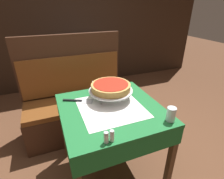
# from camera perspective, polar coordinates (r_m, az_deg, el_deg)

# --- Properties ---
(ground_plane) EXTENTS (14.00, 14.00, 0.00)m
(ground_plane) POSITION_cam_1_polar(r_m,az_deg,el_deg) (2.04, -0.28, -24.57)
(ground_plane) COLOR brown
(dining_table_front) EXTENTS (0.86, 0.86, 0.78)m
(dining_table_front) POSITION_cam_1_polar(r_m,az_deg,el_deg) (1.58, -0.33, -9.20)
(dining_table_front) COLOR #1E6B33
(dining_table_front) RESTS_ON ground_plane
(dining_table_rear) EXTENTS (0.75, 0.75, 0.78)m
(dining_table_rear) POSITION_cam_1_polar(r_m,az_deg,el_deg) (3.22, -7.77, 9.51)
(dining_table_rear) COLOR #194799
(dining_table_rear) RESTS_ON ground_plane
(booth_bench) EXTENTS (1.30, 0.54, 1.26)m
(booth_bench) POSITION_cam_1_polar(r_m,az_deg,el_deg) (2.36, -11.26, -5.69)
(booth_bench) COLOR #3D2316
(booth_bench) RESTS_ON ground_plane
(back_wall_panel) EXTENTS (6.00, 0.04, 2.40)m
(back_wall_panel) POSITION_cam_1_polar(r_m,az_deg,el_deg) (3.60, -14.98, 19.39)
(back_wall_panel) COLOR black
(back_wall_panel) RESTS_ON ground_plane
(pizza_pan_stand) EXTENTS (0.41, 0.41, 0.09)m
(pizza_pan_stand) POSITION_cam_1_polar(r_m,az_deg,el_deg) (1.62, -0.39, -0.40)
(pizza_pan_stand) COLOR #ADADB2
(pizza_pan_stand) RESTS_ON dining_table_front
(deep_dish_pizza) EXTENTS (0.36, 0.36, 0.06)m
(deep_dish_pizza) POSITION_cam_1_polar(r_m,az_deg,el_deg) (1.60, -0.40, 0.91)
(deep_dish_pizza) COLOR #C68E47
(deep_dish_pizza) RESTS_ON pizza_pan_stand
(pizza_server) EXTENTS (0.27, 0.17, 0.01)m
(pizza_server) POSITION_cam_1_polar(r_m,az_deg,el_deg) (1.64, -10.71, -3.63)
(pizza_server) COLOR #BCBCC1
(pizza_server) RESTS_ON dining_table_front
(water_glass_near) EXTENTS (0.07, 0.07, 0.11)m
(water_glass_near) POSITION_cam_1_polar(r_m,az_deg,el_deg) (1.41, 18.73, -7.64)
(water_glass_near) COLOR silver
(water_glass_near) RESTS_ON dining_table_front
(salt_shaker) EXTENTS (0.03, 0.03, 0.08)m
(salt_shaker) POSITION_cam_1_polar(r_m,az_deg,el_deg) (1.16, -1.90, -15.37)
(salt_shaker) COLOR silver
(salt_shaker) RESTS_ON dining_table_front
(pepper_shaker) EXTENTS (0.03, 0.03, 0.08)m
(pepper_shaker) POSITION_cam_1_polar(r_m,az_deg,el_deg) (1.17, -0.02, -14.89)
(pepper_shaker) COLOR silver
(pepper_shaker) RESTS_ON dining_table_front
(napkin_holder) EXTENTS (0.10, 0.05, 0.09)m
(napkin_holder) POSITION_cam_1_polar(r_m,az_deg,el_deg) (1.82, -4.80, 1.39)
(napkin_holder) COLOR #B2B2B7
(napkin_holder) RESTS_ON dining_table_front
(condiment_caddy) EXTENTS (0.14, 0.14, 0.18)m
(condiment_caddy) POSITION_cam_1_polar(r_m,az_deg,el_deg) (3.14, -7.85, 12.00)
(condiment_caddy) COLOR black
(condiment_caddy) RESTS_ON dining_table_rear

